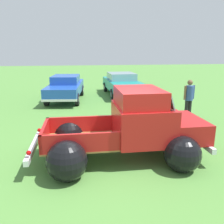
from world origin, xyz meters
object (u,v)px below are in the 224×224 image
object	(u,v)px
show_car_1	(122,83)
spectator_0	(189,97)
show_car_0	(66,87)
vintage_pickup_truck	(132,131)

from	to	relation	value
show_car_1	spectator_0	world-z (taller)	spectator_0
show_car_0	spectator_0	size ratio (longest dim) A/B	2.80
spectator_0	show_car_1	bearing A→B (deg)	-177.30
vintage_pickup_truck	show_car_0	size ratio (longest dim) A/B	0.98
vintage_pickup_truck	spectator_0	size ratio (longest dim) A/B	2.75
show_car_1	spectator_0	bearing A→B (deg)	14.95
show_car_0	show_car_1	bearing A→B (deg)	113.74
vintage_pickup_truck	spectator_0	distance (m)	4.65
spectator_0	vintage_pickup_truck	bearing A→B (deg)	-58.07
show_car_1	show_car_0	bearing A→B (deg)	-74.18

